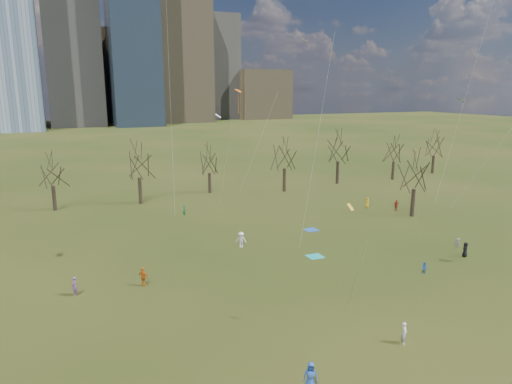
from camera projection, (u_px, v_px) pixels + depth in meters
name	position (u px, v px, depth m)	size (l,w,h in m)	color
ground	(316.00, 307.00, 36.49)	(500.00, 500.00, 0.00)	black
downtown_skyline	(84.00, 42.00, 215.36)	(212.50, 78.00, 118.00)	slate
bare_tree_row	(189.00, 164.00, 68.41)	(113.04, 29.80, 9.50)	black
blanket_teal	(315.00, 256.00, 47.57)	(1.60, 1.50, 0.03)	teal
blanket_navy	(311.00, 230.00, 56.60)	(1.60, 1.50, 0.03)	#2250A3
person_0	(310.00, 376.00, 26.37)	(0.84, 0.55, 1.72)	#254CA4
person_1	(404.00, 333.00, 31.16)	(0.57, 0.38, 1.57)	white
person_3	(458.00, 243.00, 50.06)	(0.72, 0.42, 1.12)	slate
person_4	(143.00, 277.00, 40.29)	(1.02, 0.42, 1.74)	orange
person_6	(465.00, 250.00, 47.37)	(0.76, 0.50, 1.56)	black
person_7	(74.00, 286.00, 38.40)	(0.62, 0.41, 1.70)	#78468D
person_8	(425.00, 268.00, 43.04)	(0.57, 0.44, 1.17)	#2A5FB6
person_9	(241.00, 240.00, 50.21)	(1.14, 0.66, 1.77)	white
person_10	(396.00, 205.00, 65.53)	(0.92, 0.38, 1.58)	#9F2516
person_12	(367.00, 203.00, 67.20)	(0.72, 0.47, 1.48)	gold
person_13	(184.00, 210.00, 62.79)	(0.56, 0.37, 1.54)	#186D3D
kites_airborne	(309.00, 133.00, 49.55)	(65.80, 45.24, 30.56)	gold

